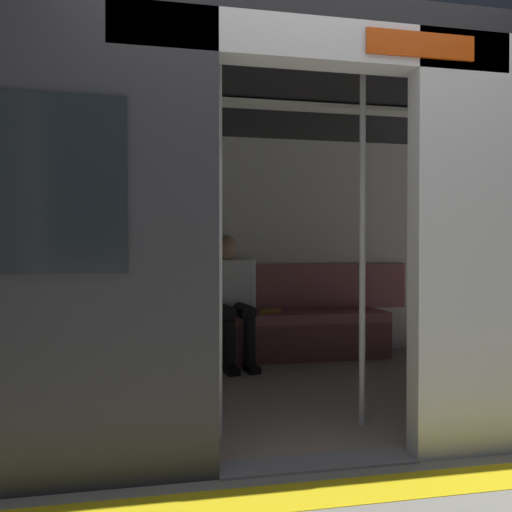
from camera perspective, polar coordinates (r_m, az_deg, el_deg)
The scene contains 9 objects.
ground_plane at distance 2.69m, azimuth 6.87°, elevation -22.03°, with size 60.00×60.00×0.00m, color gray.
platform_edge_strip at distance 2.43m, azimuth 9.29°, elevation -24.56°, with size 8.00×0.24×0.01m, color yellow.
train_car at distance 3.67m, azimuth -0.02°, elevation 7.83°, with size 6.40×2.77×2.25m.
bench_seat at distance 4.73m, azimuth -1.73°, elevation -7.76°, with size 2.84×0.44×0.44m.
person_seated at distance 4.62m, azimuth -3.06°, elevation -3.90°, with size 0.55×0.71×1.17m.
handbag at distance 4.69m, azimuth -9.10°, elevation -5.53°, with size 0.26×0.15×0.17m.
book at distance 4.84m, azimuth 1.71°, elevation -6.16°, with size 0.15×0.22×0.03m, color gold.
grab_pole_door at distance 2.79m, azimuth -4.16°, elevation 1.00°, with size 0.04×0.04×2.11m, color silver.
grab_pole_far at distance 3.07m, azimuth 11.78°, elevation 0.97°, with size 0.04×0.04×2.11m, color silver.
Camera 1 is at (0.77, 2.35, 1.04)m, focal length 35.83 mm.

